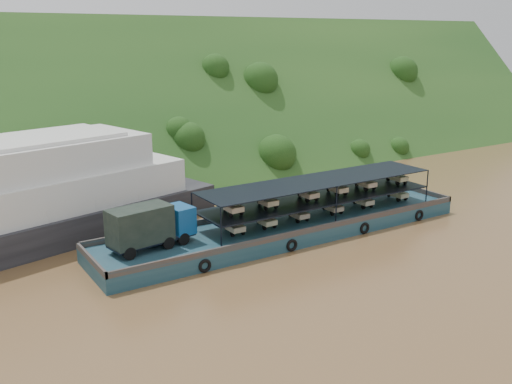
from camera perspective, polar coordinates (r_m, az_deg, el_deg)
ground at (r=52.11m, az=3.64°, el=-3.82°), size 160.00×160.00×0.00m
hillside at (r=82.86m, az=-11.18°, el=3.18°), size 140.00×39.60×39.60m
cargo_barge at (r=49.90m, az=2.02°, el=-3.27°), size 35.00×7.18×4.66m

